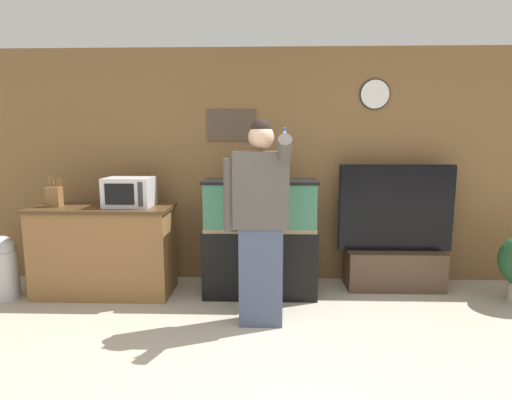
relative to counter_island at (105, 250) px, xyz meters
name	(u,v)px	position (x,y,z in m)	size (l,w,h in m)	color
wall_back_paneled	(270,167)	(1.72, 0.55, 0.84)	(10.00, 0.08, 2.60)	brown
counter_island	(105,250)	(0.00, 0.00, 0.00)	(1.42, 0.58, 0.93)	brown
microwave	(130,192)	(0.28, 0.03, 0.61)	(0.47, 0.37, 0.30)	silver
knife_block	(54,196)	(-0.49, -0.01, 0.57)	(0.13, 0.11, 0.31)	brown
aquarium_on_stand	(260,238)	(1.62, 0.03, 0.14)	(1.15, 0.44, 1.20)	black
tv_on_stand	(394,253)	(3.07, 0.26, -0.07)	(1.23, 0.40, 1.35)	#4C3828
person_standing	(260,220)	(1.63, -0.65, 0.46)	(0.56, 0.42, 1.77)	#424C66
trash_bin	(4,267)	(-0.97, -0.17, -0.13)	(0.27, 0.27, 0.65)	#B7B7BC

